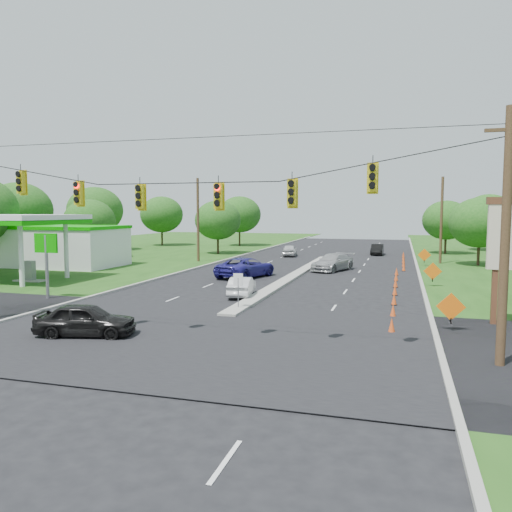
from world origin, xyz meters
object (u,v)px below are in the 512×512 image
(white_sedan, at_px, (242,286))
(blue_pickup, at_px, (246,267))
(black_sedan, at_px, (86,320))
(gas_station, at_px, (50,242))

(white_sedan, distance_m, blue_pickup, 9.29)
(black_sedan, bearing_deg, blue_pickup, -16.08)
(gas_station, distance_m, white_sedan, 24.57)
(white_sedan, bearing_deg, gas_station, -32.58)
(white_sedan, bearing_deg, blue_pickup, -83.07)
(gas_station, distance_m, black_sedan, 28.88)
(gas_station, distance_m, blue_pickup, 19.99)
(gas_station, relative_size, white_sedan, 5.13)
(blue_pickup, bearing_deg, white_sedan, 121.82)
(gas_station, bearing_deg, blue_pickup, -2.60)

